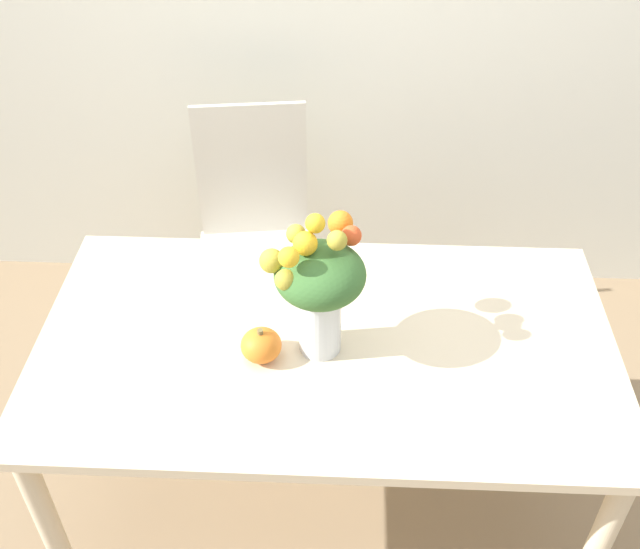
{
  "coord_description": "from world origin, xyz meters",
  "views": [
    {
      "loc": [
        0.05,
        -1.41,
        2.17
      ],
      "look_at": [
        -0.01,
        -0.03,
        1.0
      ],
      "focal_mm": 42.0,
      "sensor_mm": 36.0,
      "label": 1
    }
  ],
  "objects": [
    {
      "name": "dining_chair_near_window",
      "position": [
        -0.29,
        0.76,
        0.49
      ],
      "size": [
        0.47,
        0.47,
        0.98
      ],
      "rotation": [
        0.0,
        0.0,
        0.13
      ],
      "color": "silver",
      "rests_on": "ground_plane"
    },
    {
      "name": "pumpkin",
      "position": [
        -0.16,
        -0.07,
        0.79
      ],
      "size": [
        0.11,
        0.11,
        0.1
      ],
      "color": "orange",
      "rests_on": "dining_table"
    },
    {
      "name": "flower_vase",
      "position": [
        -0.02,
        -0.02,
        0.96
      ],
      "size": [
        0.26,
        0.26,
        0.41
      ],
      "color": "silver",
      "rests_on": "dining_table"
    },
    {
      "name": "dining_table",
      "position": [
        0.0,
        0.0,
        0.66
      ],
      "size": [
        1.55,
        0.86,
        0.75
      ],
      "color": "beige",
      "rests_on": "ground_plane"
    },
    {
      "name": "ground_plane",
      "position": [
        0.0,
        0.0,
        0.0
      ],
      "size": [
        12.0,
        12.0,
        0.0
      ],
      "primitive_type": "plane",
      "color": "#8E7556"
    }
  ]
}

